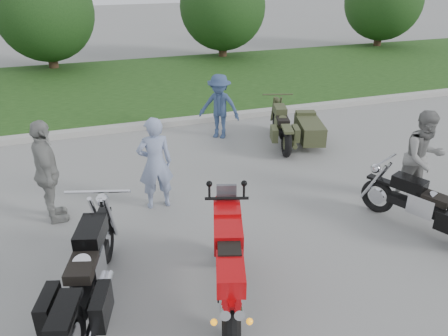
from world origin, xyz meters
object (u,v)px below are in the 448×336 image
object	(u,v)px
person_denim	(219,107)
person_back	(47,173)
cruiser_right	(429,209)
person_grey	(423,158)
sportbike_red	(229,262)
person_stripe	(155,163)
cruiser_left	(87,279)
cruiser_sidecar	(298,129)

from	to	relation	value
person_denim	person_back	bearing A→B (deg)	-108.41
cruiser_right	person_denim	size ratio (longest dim) A/B	1.29
person_grey	cruiser_right	bearing A→B (deg)	-118.17
sportbike_red	cruiser_right	world-z (taller)	sportbike_red
sportbike_red	cruiser_right	bearing A→B (deg)	24.78
person_stripe	person_grey	world-z (taller)	person_grey
cruiser_left	cruiser_right	world-z (taller)	cruiser_left
sportbike_red	person_back	distance (m)	3.55
cruiser_left	cruiser_right	bearing A→B (deg)	17.34
cruiser_right	person_grey	world-z (taller)	person_grey
person_stripe	person_denim	bearing A→B (deg)	-126.51
cruiser_right	person_back	world-z (taller)	person_back
person_stripe	person_grey	bearing A→B (deg)	163.49
person_back	cruiser_right	bearing A→B (deg)	-120.45
cruiser_sidecar	person_grey	bearing A→B (deg)	-59.06
cruiser_left	person_stripe	size ratio (longest dim) A/B	1.50
sportbike_red	person_grey	distance (m)	4.33
cruiser_left	cruiser_sidecar	size ratio (longest dim) A/B	1.18
sportbike_red	cruiser_left	bearing A→B (deg)	-175.30
sportbike_red	cruiser_left	size ratio (longest dim) A/B	0.85
person_grey	person_back	xyz separation A→B (m)	(-6.28, 1.43, 0.03)
cruiser_left	cruiser_sidecar	world-z (taller)	cruiser_left
person_stripe	cruiser_sidecar	bearing A→B (deg)	-154.48
person_grey	person_back	distance (m)	6.44
cruiser_sidecar	person_denim	world-z (taller)	person_denim
person_denim	cruiser_right	bearing A→B (deg)	-33.19
person_grey	person_denim	world-z (taller)	person_grey
person_grey	person_denim	bearing A→B (deg)	123.91
cruiser_left	person_denim	bearing A→B (deg)	72.80
cruiser_right	person_back	distance (m)	6.20
cruiser_right	person_stripe	xyz separation A→B (m)	(-3.98, 2.20, 0.41)
cruiser_left	person_denim	distance (m)	6.17
cruiser_left	person_back	world-z (taller)	person_back
person_denim	cruiser_sidecar	bearing A→B (deg)	3.12
cruiser_left	cruiser_right	xyz separation A→B (m)	(5.27, 0.12, -0.08)
person_grey	person_back	world-z (taller)	person_back
person_grey	person_back	size ratio (longest dim) A/B	0.97
cruiser_left	cruiser_sidecar	distance (m)	6.47
person_stripe	person_denim	size ratio (longest dim) A/B	1.07
person_denim	person_back	distance (m)	4.71
sportbike_red	person_grey	size ratio (longest dim) A/B	1.25
cruiser_left	person_grey	bearing A→B (deg)	25.73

